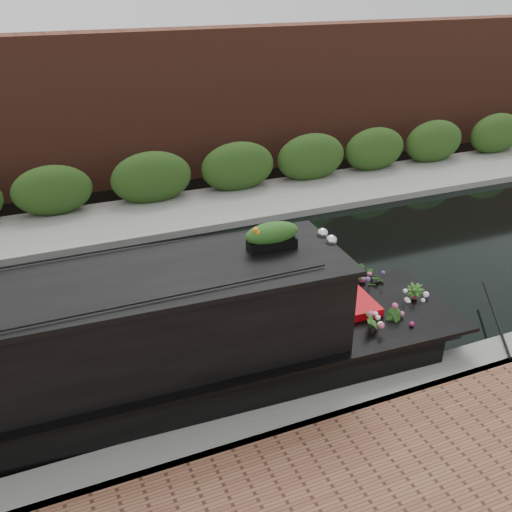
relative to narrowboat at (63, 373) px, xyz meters
name	(u,v)px	position (x,y,z in m)	size (l,w,h in m)	color
ground	(220,303)	(2.83, 2.03, -0.76)	(80.00, 80.00, 0.00)	black
near_bank_coping	(303,423)	(2.83, -1.27, -0.76)	(40.00, 0.60, 0.50)	slate
far_bank_path	(162,219)	(2.83, 6.23, -0.76)	(40.00, 2.40, 0.34)	gray
far_hedge	(153,206)	(2.83, 7.13, -0.76)	(40.00, 1.10, 2.80)	#264617
far_brick_wall	(136,181)	(2.83, 9.23, -0.76)	(40.00, 1.00, 8.00)	#572B1D
narrowboat	(63,373)	(0.00, 0.00, 0.00)	(11.02, 2.39, 2.58)	black
rope_fender	(434,317)	(5.94, 0.00, -0.62)	(0.28, 0.28, 0.34)	brown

